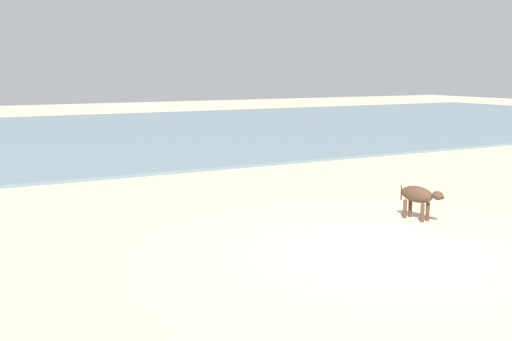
{
  "coord_description": "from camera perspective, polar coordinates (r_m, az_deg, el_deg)",
  "views": [
    {
      "loc": [
        -5.39,
        -6.17,
        2.43
      ],
      "look_at": [
        0.04,
        3.72,
        0.6
      ],
      "focal_mm": 43.4,
      "sensor_mm": 36.0,
      "label": 1
    }
  ],
  "objects": [
    {
      "name": "ground",
      "position": [
        8.55,
        11.94,
        -7.52
      ],
      "size": [
        80.0,
        80.0,
        0.0
      ],
      "primitive_type": "plane",
      "color": "beige"
    },
    {
      "name": "sea_water",
      "position": [
        24.32,
        -15.83,
        3.22
      ],
      "size": [
        60.0,
        20.0,
        0.08
      ],
      "primitive_type": "cube",
      "color": "slate",
      "rests_on": "ground"
    },
    {
      "name": "calf_far_dark",
      "position": [
        10.47,
        14.73,
        -2.28
      ],
      "size": [
        0.33,
        0.86,
        0.56
      ],
      "rotation": [
        0.0,
        0.0,
        4.85
      ],
      "color": "#4C3323",
      "rests_on": "ground"
    }
  ]
}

